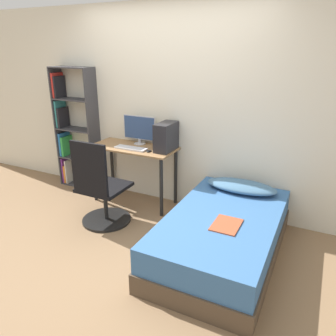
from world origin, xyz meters
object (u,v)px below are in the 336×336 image
object	(u,v)px
monitor	(139,129)
keyboard	(131,148)
office_chair	(101,194)
pc_tower	(166,137)
bed	(222,235)
bookshelf	(72,132)

from	to	relation	value
monitor	keyboard	distance (m)	0.32
office_chair	monitor	xyz separation A→B (m)	(0.03, 0.84, 0.59)
office_chair	keyboard	xyz separation A→B (m)	(0.06, 0.58, 0.40)
keyboard	pc_tower	size ratio (longest dim) A/B	1.17
bed	monitor	distance (m)	1.81
bookshelf	bed	size ratio (longest dim) A/B	0.95
office_chair	pc_tower	world-z (taller)	pc_tower
pc_tower	bed	bearing A→B (deg)	-35.75
bed	monitor	bearing A→B (deg)	150.42
bed	pc_tower	distance (m)	1.41
office_chair	keyboard	size ratio (longest dim) A/B	2.47
bookshelf	pc_tower	bearing A→B (deg)	-2.72
monitor	keyboard	world-z (taller)	monitor
bookshelf	monitor	distance (m)	1.14
bookshelf	keyboard	size ratio (longest dim) A/B	4.11
bookshelf	office_chair	xyz separation A→B (m)	(1.10, -0.81, -0.44)
monitor	bookshelf	bearing A→B (deg)	-178.62
bookshelf	bed	xyz separation A→B (m)	(2.56, -0.78, -0.60)
bed	monitor	world-z (taller)	monitor
office_chair	monitor	distance (m)	1.02
office_chair	bed	xyz separation A→B (m)	(1.46, 0.03, -0.17)
bookshelf	keyboard	xyz separation A→B (m)	(1.15, -0.23, -0.04)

